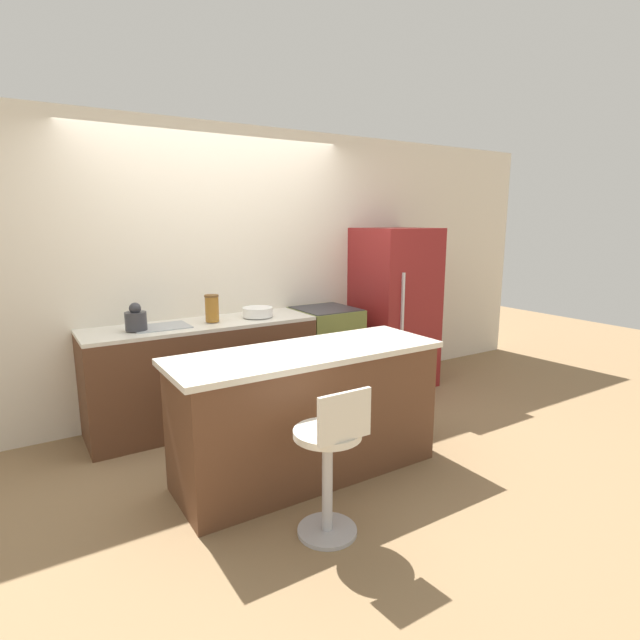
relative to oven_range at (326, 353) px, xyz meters
name	(u,v)px	position (x,y,z in m)	size (l,w,h in m)	color
ground_plane	(251,427)	(-0.97, -0.31, -0.45)	(14.00, 14.00, 0.00)	#8E704C
wall_back	(218,271)	(-0.97, 0.32, 0.85)	(8.00, 0.06, 2.60)	silver
back_counter	(204,373)	(-1.26, 0.00, 0.00)	(1.94, 0.58, 0.91)	brown
kitchen_island	(307,412)	(-0.96, -1.25, 0.00)	(1.89, 0.66, 0.90)	brown
oven_range	(326,353)	(0.00, 0.00, 0.00)	(0.57, 0.60, 0.91)	olive
refrigerator	(394,308)	(0.83, -0.05, 0.39)	(0.74, 0.72, 1.68)	maroon
stool_chair	(330,462)	(-1.23, -1.93, 0.00)	(0.38, 0.38, 0.89)	#B7B7BC
kettle	(136,319)	(-1.80, -0.03, 0.54)	(0.17, 0.17, 0.22)	#333338
mixing_bowl	(258,312)	(-0.75, -0.03, 0.50)	(0.27, 0.27, 0.08)	white
canister_jar	(212,308)	(-1.18, -0.03, 0.57)	(0.12, 0.12, 0.23)	#9E6623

